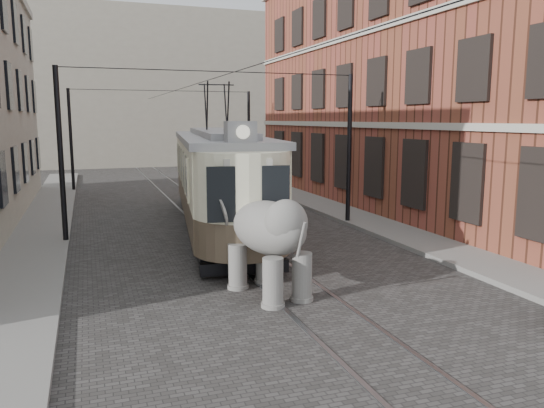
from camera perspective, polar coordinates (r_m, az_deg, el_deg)
name	(u,v)px	position (r m, az deg, el deg)	size (l,w,h in m)	color
ground	(278,276)	(14.68, 0.62, -7.76)	(120.00, 120.00, 0.00)	#3F3C3A
tram_rails	(278,276)	(14.68, 0.62, -7.71)	(1.54, 80.00, 0.02)	slate
sidewalk_right	(460,255)	(17.55, 19.47, -5.22)	(2.00, 60.00, 0.15)	slate
sidewalk_left	(16,300)	(13.97, -25.70, -9.25)	(2.00, 60.00, 0.15)	slate
brick_building	(430,82)	(27.30, 16.54, 12.39)	(8.00, 26.00, 12.00)	brown
distant_block	(136,90)	(53.50, -14.35, 11.76)	(28.00, 10.00, 14.00)	#9F9784
catenary	(224,155)	(18.82, -5.12, 5.23)	(11.00, 30.20, 6.00)	black
tram	(217,157)	(20.87, -5.86, 5.05)	(2.91, 14.11, 5.60)	beige
elephant	(269,243)	(12.92, -0.37, -4.21)	(2.31, 4.19, 2.57)	slate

